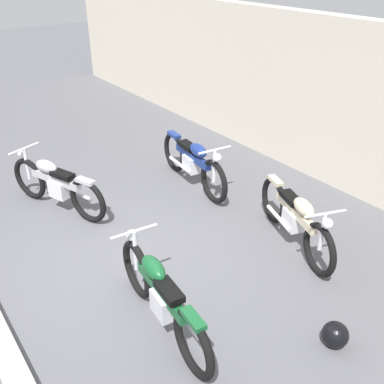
# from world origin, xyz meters

# --- Properties ---
(ground_plane) EXTENTS (40.00, 40.00, 0.00)m
(ground_plane) POSITION_xyz_m (0.00, 0.00, 0.00)
(ground_plane) COLOR #56565B
(building_wall) EXTENTS (18.00, 0.30, 2.66)m
(building_wall) POSITION_xyz_m (0.00, 3.95, 1.33)
(building_wall) COLOR beige
(building_wall) RESTS_ON ground_plane
(helmet) EXTENTS (0.27, 0.27, 0.27)m
(helmet) POSITION_xyz_m (2.48, 1.04, 0.14)
(helmet) COLOR black
(helmet) RESTS_ON ground_plane
(motorcycle_green) EXTENTS (1.94, 0.54, 0.87)m
(motorcycle_green) POSITION_xyz_m (1.24, -0.22, 0.42)
(motorcycle_green) COLOR black
(motorcycle_green) RESTS_ON ground_plane
(motorcycle_cream) EXTENTS (1.84, 0.83, 0.86)m
(motorcycle_cream) POSITION_xyz_m (1.04, 2.00, 0.42)
(motorcycle_cream) COLOR black
(motorcycle_cream) RESTS_ON ground_plane
(motorcycle_silver) EXTENTS (1.86, 0.86, 0.88)m
(motorcycle_silver) POSITION_xyz_m (-1.74, -0.18, 0.42)
(motorcycle_silver) COLOR black
(motorcycle_silver) RESTS_ON ground_plane
(motorcycle_blue) EXTENTS (2.01, 0.56, 0.90)m
(motorcycle_blue) POSITION_xyz_m (-1.14, 1.94, 0.44)
(motorcycle_blue) COLOR black
(motorcycle_blue) RESTS_ON ground_plane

